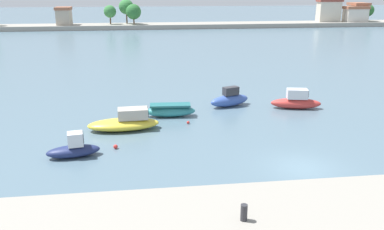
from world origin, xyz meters
TOP-DOWN VIEW (x-y plane):
  - ground_plane at (0.00, 0.00)m, footprint 400.00×400.00m
  - mooring_bollard at (-5.94, -8.30)m, footprint 0.28×0.28m
  - moored_boat_0 at (-14.38, 3.64)m, footprint 3.63×1.83m
  - moored_boat_1 at (-11.15, 8.54)m, footprint 5.66×2.45m
  - moored_boat_2 at (-7.39, 11.46)m, footprint 4.42×1.64m
  - moored_boat_3 at (-1.60, 13.88)m, footprint 4.22×2.62m
  - moored_boat_4 at (4.31, 12.36)m, footprint 4.75×2.19m
  - mooring_buoy_0 at (-6.08, 9.28)m, footprint 0.24×0.24m
  - mooring_buoy_1 at (-11.73, 4.66)m, footprint 0.31×0.31m
  - distant_shoreline at (4.72, 86.98)m, footprint 132.72×8.14m

SIDE VIEW (x-z plane):
  - ground_plane at x=0.00m, z-range 0.00..0.00m
  - mooring_buoy_0 at x=-6.08m, z-range 0.00..0.24m
  - mooring_buoy_1 at x=-11.73m, z-range 0.00..0.31m
  - moored_boat_2 at x=-7.39m, z-range -0.02..1.07m
  - moored_boat_0 at x=-14.38m, z-range -0.29..1.39m
  - moored_boat_1 at x=-11.15m, z-range -0.25..1.45m
  - moored_boat_3 at x=-1.60m, z-range -0.26..1.58m
  - moored_boat_4 at x=4.31m, z-range -0.24..1.60m
  - distant_shoreline at x=4.72m, z-range -1.97..5.60m
  - mooring_bollard at x=-5.94m, z-range 1.99..2.68m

